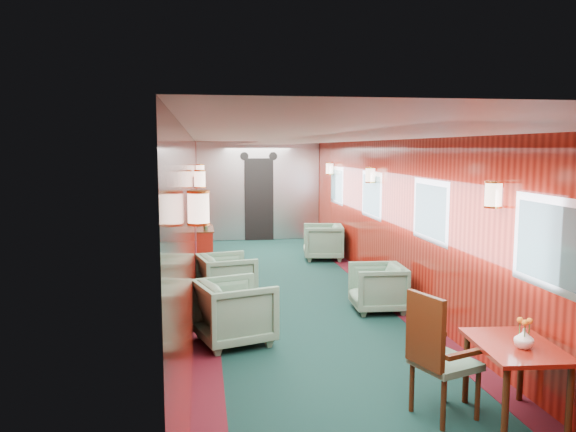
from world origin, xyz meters
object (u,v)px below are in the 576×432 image
(side_chair, at_px, (436,351))
(armchair_left_near, at_px, (235,312))
(credenza, at_px, (205,251))
(armchair_left_far, at_px, (227,278))
(armchair_right_near, at_px, (378,288))
(armchair_right_far, at_px, (323,242))
(dining_table, at_px, (515,357))

(side_chair, bearing_deg, armchair_left_near, 107.04)
(credenza, relative_size, armchair_left_far, 1.44)
(armchair_right_near, relative_size, armchair_right_far, 0.91)
(credenza, xyz_separation_m, armchair_left_far, (0.30, -1.83, -0.08))
(armchair_left_near, bearing_deg, armchair_left_far, -16.84)
(side_chair, height_order, armchair_right_far, side_chair)
(side_chair, relative_size, armchair_left_far, 1.39)
(armchair_left_near, bearing_deg, credenza, -12.26)
(dining_table, xyz_separation_m, credenza, (-2.46, 5.87, -0.13))
(credenza, bearing_deg, side_chair, -72.00)
(dining_table, relative_size, armchair_left_far, 1.21)
(credenza, xyz_separation_m, armchair_right_far, (2.37, 1.05, -0.07))
(dining_table, distance_m, armchair_left_near, 3.11)
(armchair_right_far, bearing_deg, side_chair, 4.37)
(credenza, xyz_separation_m, armchair_right_near, (2.34, -2.63, -0.10))
(armchair_left_near, height_order, armchair_right_far, armchair_left_near)
(armchair_left_far, bearing_deg, armchair_right_near, -123.82)
(armchair_left_near, relative_size, armchair_left_far, 1.05)
(side_chair, height_order, armchair_left_near, side_chair)
(armchair_left_far, bearing_deg, armchair_left_near, 167.86)
(side_chair, xyz_separation_m, armchair_left_near, (-1.54, 2.09, -0.21))
(credenza, xyz_separation_m, armchair_left_near, (0.32, -3.62, -0.06))
(armchair_left_near, height_order, armchair_right_near, armchair_left_near)
(armchair_right_far, bearing_deg, armchair_left_far, -26.95)
(dining_table, bearing_deg, credenza, 117.61)
(armchair_right_near, bearing_deg, armchair_left_near, -60.48)
(armchair_left_far, relative_size, armchair_right_near, 1.08)
(side_chair, xyz_separation_m, credenza, (-1.85, 5.70, -0.15))
(armchair_left_far, xyz_separation_m, armchair_right_far, (2.07, 2.88, 0.01))
(side_chair, relative_size, armchair_right_far, 1.36)
(credenza, height_order, armchair_right_far, credenza)
(side_chair, bearing_deg, credenza, 88.66)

